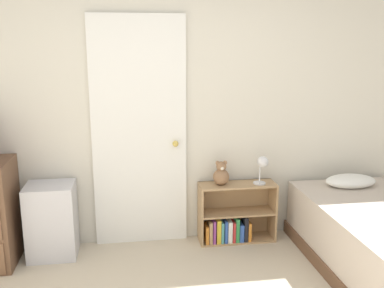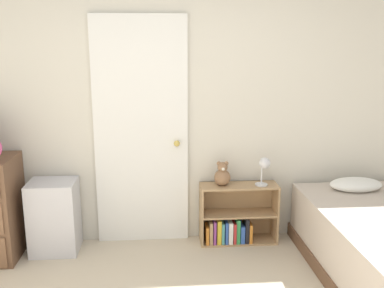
% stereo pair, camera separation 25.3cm
% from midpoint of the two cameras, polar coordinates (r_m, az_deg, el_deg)
% --- Properties ---
extents(wall_back, '(10.00, 0.06, 2.55)m').
position_cam_midpoint_polar(wall_back, '(3.92, -1.60, 4.98)').
color(wall_back, beige).
rests_on(wall_back, ground_plane).
extents(door_closed, '(0.85, 0.09, 2.09)m').
position_cam_midpoint_polar(door_closed, '(3.90, -4.95, 1.48)').
color(door_closed, white).
rests_on(door_closed, ground_plane).
extents(storage_bin, '(0.41, 0.35, 0.65)m').
position_cam_midpoint_polar(storage_bin, '(4.03, -16.17, -9.31)').
color(storage_bin, silver).
rests_on(storage_bin, ground_plane).
extents(bookshelf, '(0.72, 0.24, 0.56)m').
position_cam_midpoint_polar(bookshelf, '(4.12, 7.41, -10.04)').
color(bookshelf, tan).
rests_on(bookshelf, ground_plane).
extents(teddy_bear, '(0.15, 0.15, 0.23)m').
position_cam_midpoint_polar(teddy_bear, '(3.95, 5.91, -4.16)').
color(teddy_bear, '#8C6647').
rests_on(teddy_bear, bookshelf).
extents(desk_lamp, '(0.13, 0.13, 0.27)m').
position_cam_midpoint_polar(desk_lamp, '(3.97, 11.42, -2.92)').
color(desk_lamp, silver).
rests_on(desk_lamp, bookshelf).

